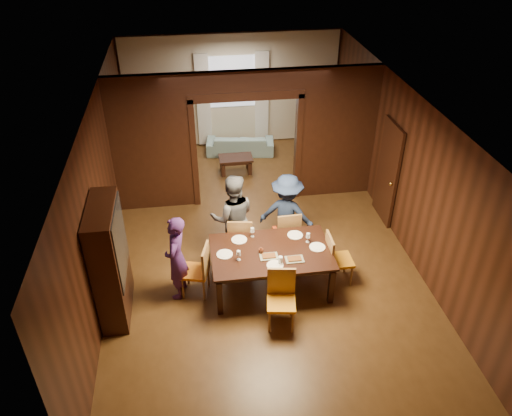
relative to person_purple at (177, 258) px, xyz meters
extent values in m
plane|color=#4B2F15|center=(1.53, 1.27, -0.77)|extent=(9.00, 9.00, 0.00)
cube|color=silver|center=(1.53, 1.27, 2.13)|extent=(5.50, 9.00, 0.02)
cube|color=black|center=(1.53, 5.77, 0.68)|extent=(5.50, 0.02, 2.90)
cube|color=black|center=(-1.22, 1.27, 0.68)|extent=(0.02, 9.00, 2.90)
cube|color=black|center=(4.28, 1.27, 0.68)|extent=(0.02, 9.00, 2.90)
cube|color=black|center=(-0.40, 2.87, 0.43)|extent=(1.65, 0.15, 2.40)
cube|color=black|center=(3.45, 2.87, 0.43)|extent=(1.65, 0.15, 2.40)
cube|color=black|center=(1.53, 2.87, 1.88)|extent=(5.50, 0.15, 0.50)
cube|color=beige|center=(1.53, 5.74, 0.68)|extent=(5.40, 0.04, 2.85)
imported|color=#452162|center=(0.00, 0.00, 0.00)|extent=(0.50, 0.63, 1.54)
imported|color=#4D4E54|center=(1.02, 0.90, 0.09)|extent=(0.84, 0.66, 1.71)
imported|color=#1A2541|center=(2.02, 0.96, 0.03)|extent=(1.18, 0.95, 1.59)
imported|color=#88B0B2|center=(1.64, 5.12, -0.52)|extent=(1.79, 0.90, 0.50)
imported|color=black|center=(1.69, 0.09, 0.03)|extent=(0.29, 0.29, 0.07)
cube|color=black|center=(1.56, -0.03, -0.39)|extent=(2.00, 1.25, 0.76)
cube|color=black|center=(1.41, 4.10, -0.57)|extent=(0.80, 0.50, 0.40)
cube|color=black|center=(-1.00, -0.23, 0.23)|extent=(0.40, 1.20, 2.00)
cube|color=black|center=(4.23, 1.77, 0.28)|extent=(0.06, 0.90, 2.10)
cube|color=silver|center=(1.53, 5.71, 0.93)|extent=(1.20, 0.03, 1.30)
cube|color=white|center=(0.78, 5.67, 0.48)|extent=(0.35, 0.06, 2.40)
cube|color=white|center=(2.28, 5.67, 0.48)|extent=(0.35, 0.06, 2.40)
cylinder|color=white|center=(0.79, -0.01, 0.00)|extent=(0.27, 0.27, 0.01)
cylinder|color=white|center=(1.07, 0.35, 0.00)|extent=(0.27, 0.27, 0.01)
cylinder|color=white|center=(2.05, 0.35, 0.00)|extent=(0.27, 0.27, 0.01)
cylinder|color=white|center=(2.35, -0.04, 0.00)|extent=(0.27, 0.27, 0.01)
cylinder|color=white|center=(1.56, -0.41, 0.00)|extent=(0.27, 0.27, 0.01)
cube|color=gray|center=(1.50, -0.18, 0.01)|extent=(0.30, 0.20, 0.04)
cube|color=gray|center=(1.90, -0.31, 0.01)|extent=(0.30, 0.20, 0.04)
cylinder|color=white|center=(1.66, -0.37, 0.06)|extent=(0.07, 0.07, 0.14)
camera|label=1|loc=(0.38, -6.48, 5.16)|focal=35.00mm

